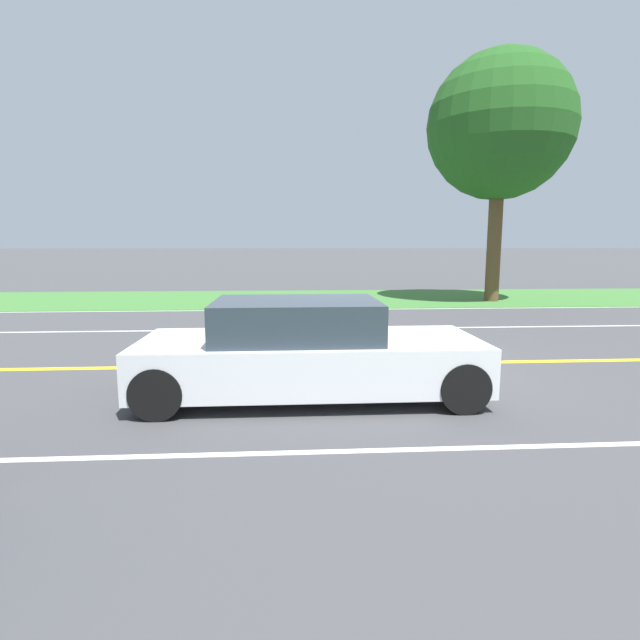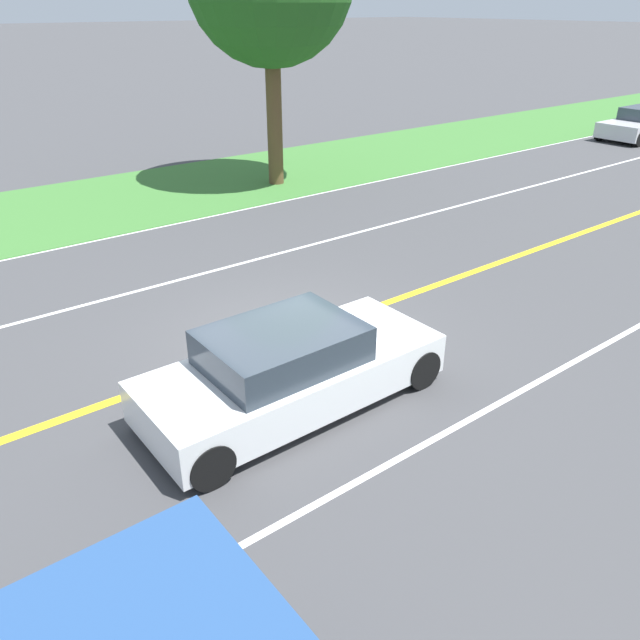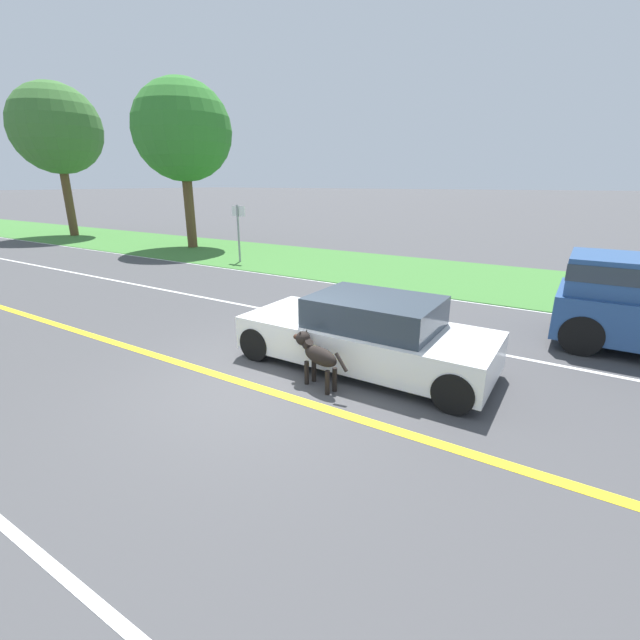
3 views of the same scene
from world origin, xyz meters
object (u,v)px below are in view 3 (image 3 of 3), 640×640
at_px(ego_car, 367,334).
at_px(roadside_tree_right_far, 56,129).
at_px(dog, 316,354).
at_px(street_sign, 238,226).
at_px(roadside_tree_right_near, 182,131).

relative_size(ego_car, roadside_tree_right_far, 0.52).
bearing_deg(dog, street_sign, 63.68).
distance_m(ego_car, roadside_tree_right_near, 16.80).
height_order(ego_car, roadside_tree_right_far, roadside_tree_right_far).
relative_size(dog, roadside_tree_right_near, 0.16).
distance_m(roadside_tree_right_near, street_sign, 6.45).
bearing_deg(ego_car, roadside_tree_right_far, 71.09).
relative_size(ego_car, roadside_tree_right_near, 0.57).
bearing_deg(ego_car, dog, 163.29).
distance_m(roadside_tree_right_far, street_sign, 15.45).
xyz_separation_m(ego_car, roadside_tree_right_near, (8.46, 13.72, 4.74)).
bearing_deg(ego_car, street_sign, 53.39).
bearing_deg(dog, roadside_tree_right_near, 70.12).
xyz_separation_m(roadside_tree_right_near, roadside_tree_right_far, (-0.37, 9.91, 0.62)).
distance_m(ego_car, street_sign, 11.15).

